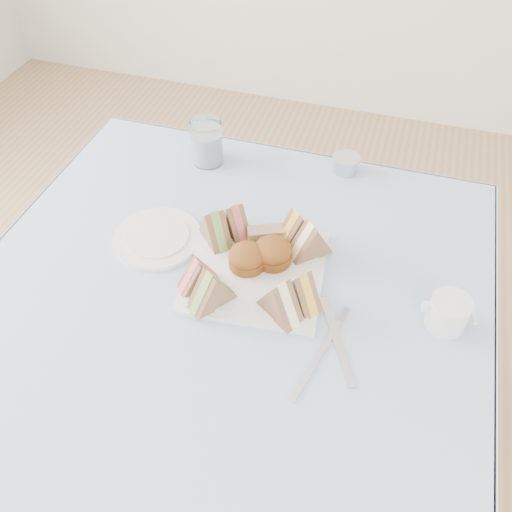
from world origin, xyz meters
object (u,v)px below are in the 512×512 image
(water_glass, at_px, (207,142))
(creamer_jug, at_px, (448,313))
(serving_plate, at_px, (256,271))
(table, at_px, (230,393))

(water_glass, distance_m, creamer_jug, 0.69)
(water_glass, bearing_deg, creamer_jug, -29.86)
(serving_plate, height_order, water_glass, water_glass)
(water_glass, bearing_deg, serving_plate, -55.25)
(water_glass, relative_size, creamer_jug, 1.52)
(table, xyz_separation_m, creamer_jug, (0.42, 0.06, 0.41))
(table, xyz_separation_m, serving_plate, (0.05, 0.07, 0.38))
(table, height_order, creamer_jug, creamer_jug)
(creamer_jug, bearing_deg, water_glass, 137.87)
(table, height_order, water_glass, water_glass)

